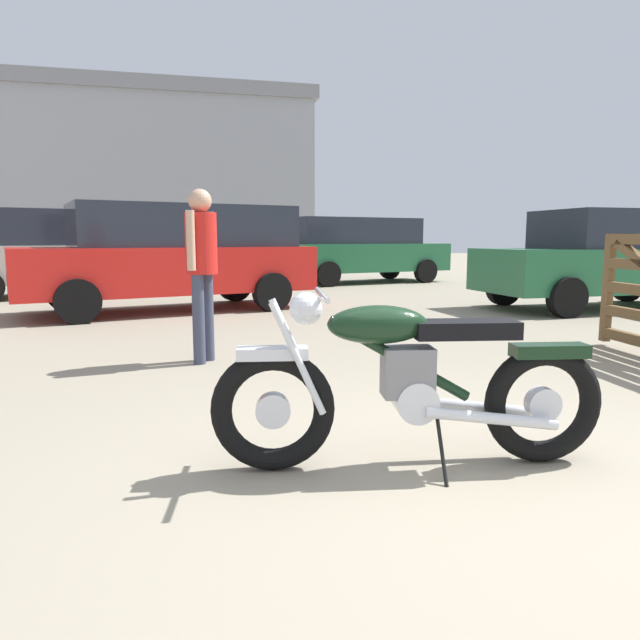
% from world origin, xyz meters
% --- Properties ---
extents(ground_plane, '(80.00, 80.00, 0.00)m').
position_xyz_m(ground_plane, '(0.00, 0.00, 0.00)').
color(ground_plane, gray).
extents(vintage_motorcycle, '(2.05, 0.72, 0.94)m').
position_xyz_m(vintage_motorcycle, '(-0.24, 0.35, 0.45)').
color(vintage_motorcycle, black).
rests_on(vintage_motorcycle, ground_plane).
extents(bystander, '(0.30, 0.39, 1.66)m').
position_xyz_m(bystander, '(-0.94, 3.32, 1.02)').
color(bystander, '#383D51').
rests_on(bystander, ground_plane).
extents(pale_sedan_back, '(4.29, 2.10, 1.67)m').
position_xyz_m(pale_sedan_back, '(6.10, 5.62, 0.84)').
color(pale_sedan_back, black).
rests_on(pale_sedan_back, ground_plane).
extents(blue_hatchback_right, '(4.15, 2.38, 1.78)m').
position_xyz_m(blue_hatchback_right, '(-3.07, 10.95, 0.92)').
color(blue_hatchback_right, black).
rests_on(blue_hatchback_right, ground_plane).
extents(dark_sedan_left, '(4.91, 2.50, 1.74)m').
position_xyz_m(dark_sedan_left, '(4.31, 12.39, 0.94)').
color(dark_sedan_left, black).
rests_on(dark_sedan_left, ground_plane).
extents(red_hatchback_near, '(4.95, 2.62, 1.74)m').
position_xyz_m(red_hatchback_near, '(-0.91, 7.62, 0.94)').
color(red_hatchback_near, black).
rests_on(red_hatchback_near, ground_plane).
extents(industrial_building, '(19.68, 14.63, 6.82)m').
position_xyz_m(industrial_building, '(-3.47, 26.13, 3.42)').
color(industrial_building, '#9EA0A8').
rests_on(industrial_building, ground_plane).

